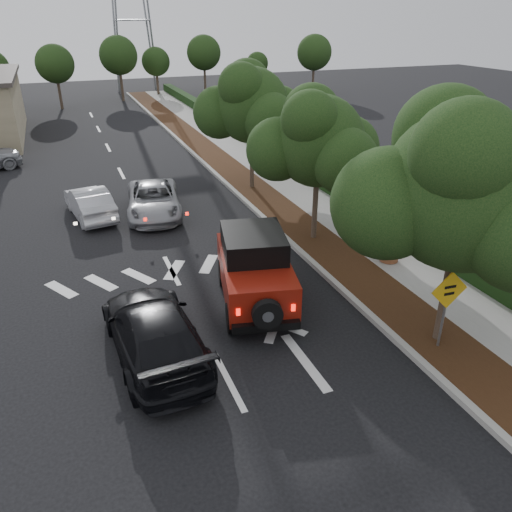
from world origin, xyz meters
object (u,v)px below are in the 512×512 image
red_jeep (254,267)px  black_suv_oncoming (154,332)px  silver_suv_ahead (154,200)px  speed_hump_sign (447,299)px

red_jeep → black_suv_oncoming: size_ratio=0.90×
black_suv_oncoming → silver_suv_ahead: bearing=-103.8°
silver_suv_ahead → speed_hump_sign: bearing=-59.2°
black_suv_oncoming → speed_hump_sign: speed_hump_sign is taller
silver_suv_ahead → speed_hump_sign: speed_hump_sign is taller
red_jeep → silver_suv_ahead: (-1.39, 8.15, -0.46)m
red_jeep → silver_suv_ahead: 8.28m
black_suv_oncoming → speed_hump_sign: 7.25m
red_jeep → speed_hump_sign: size_ratio=2.05×
red_jeep → black_suv_oncoming: 3.67m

